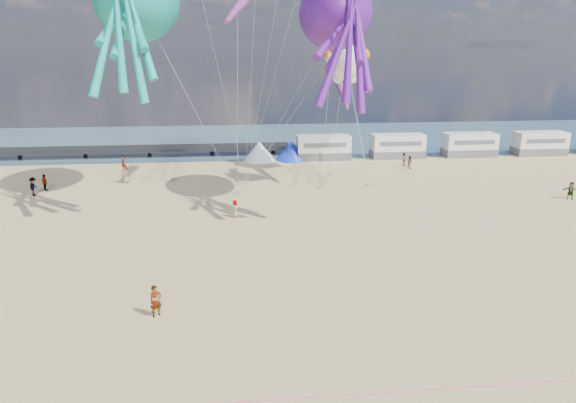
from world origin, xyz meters
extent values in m
plane|color=#D5BB7B|center=(0.00, 0.00, 0.00)|extent=(120.00, 120.00, 0.00)
plane|color=#395C6D|center=(0.00, 55.00, 0.02)|extent=(120.00, 120.00, 0.00)
cube|color=black|center=(-28.00, 44.00, 1.00)|extent=(60.00, 3.00, 0.50)
cube|color=silver|center=(6.00, 40.00, 1.50)|extent=(6.60, 2.50, 3.00)
cube|color=silver|center=(15.50, 40.00, 1.50)|extent=(6.60, 2.50, 3.00)
cube|color=silver|center=(25.00, 40.00, 1.50)|extent=(6.60, 2.50, 3.00)
cube|color=silver|center=(34.50, 40.00, 1.50)|extent=(6.60, 2.50, 3.00)
cone|color=white|center=(-2.00, 40.00, 1.20)|extent=(4.00, 4.00, 2.40)
cone|color=#1933CC|center=(2.00, 40.00, 1.20)|extent=(4.00, 4.00, 2.40)
cylinder|color=#F2338C|center=(0.00, -5.00, 0.02)|extent=(34.00, 0.03, 0.03)
imported|color=tan|center=(-9.17, 2.38, 0.87)|extent=(0.76, 0.69, 1.74)
imported|color=#7F6659|center=(-5.02, 18.30, 0.75)|extent=(0.50, 0.63, 1.50)
imported|color=#7F6659|center=(15.11, 33.98, 0.75)|extent=(0.82, 0.87, 1.50)
imported|color=#7F6659|center=(-24.06, 26.65, 0.89)|extent=(0.71, 0.90, 1.78)
imported|color=#7F6659|center=(-23.59, 28.32, 0.83)|extent=(1.20, 1.19, 1.66)
imported|color=#7F6659|center=(26.02, 20.53, 0.81)|extent=(1.02, 0.82, 1.62)
imported|color=#7F6659|center=(-17.56, 35.72, 0.94)|extent=(1.32, 1.79, 1.87)
imported|color=#7F6659|center=(-16.32, 30.62, 0.94)|extent=(0.73, 0.52, 1.88)
imported|color=#7F6659|center=(14.88, 35.52, 0.76)|extent=(0.85, 0.69, 1.52)
cube|color=gray|center=(-4.80, 25.20, 0.11)|extent=(0.50, 0.35, 0.22)
cube|color=gray|center=(3.46, 26.44, 0.11)|extent=(0.50, 0.35, 0.22)
cube|color=gray|center=(8.62, 27.16, 0.11)|extent=(0.50, 0.35, 0.22)
cube|color=gray|center=(5.31, 31.36, 0.11)|extent=(0.50, 0.35, 0.22)
cube|color=gray|center=(-4.00, 28.76, 0.11)|extent=(0.50, 0.35, 0.22)
camera|label=1|loc=(-4.65, -22.40, 13.74)|focal=32.00mm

